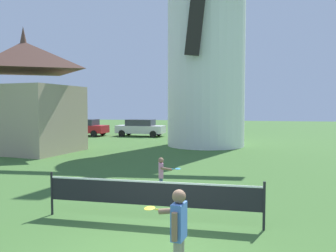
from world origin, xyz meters
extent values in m
cylinder|color=white|center=(-0.62, 17.48, 6.10)|extent=(5.34, 5.34, 12.20)
cylinder|color=black|center=(-3.04, 1.64, 0.55)|extent=(0.06, 0.06, 1.10)
cylinder|color=black|center=(2.18, 1.64, 0.55)|extent=(0.06, 0.06, 1.10)
cube|color=black|center=(-0.43, 1.64, 0.68)|extent=(5.17, 0.01, 0.55)
cube|color=white|center=(-0.43, 1.64, 0.97)|extent=(5.17, 0.02, 0.04)
cube|color=#4C7AD1|center=(0.69, -0.82, 0.95)|extent=(0.23, 0.35, 0.58)
sphere|color=#89664C|center=(0.69, -0.82, 1.35)|extent=(0.22, 0.22, 0.22)
cylinder|color=#89664C|center=(0.65, -1.02, 0.93)|extent=(0.09, 0.09, 0.44)
cylinder|color=#89664C|center=(0.52, -0.61, 1.04)|extent=(0.46, 0.16, 0.17)
cylinder|color=yellow|center=(0.35, -0.58, 1.04)|extent=(0.22, 0.06, 0.04)
ellipsoid|color=yellow|center=(0.13, -0.54, 1.04)|extent=(0.22, 0.27, 0.03)
cylinder|color=slate|center=(-0.78, 4.21, 0.26)|extent=(0.11, 0.11, 0.53)
cylinder|color=slate|center=(-0.74, 4.07, 0.26)|extent=(0.11, 0.11, 0.53)
cube|color=pink|center=(-0.76, 4.14, 0.76)|extent=(0.21, 0.29, 0.47)
sphere|color=#89664C|center=(-0.76, 4.14, 1.08)|extent=(0.18, 0.18, 0.18)
cylinder|color=#89664C|center=(-0.81, 4.30, 0.74)|extent=(0.07, 0.07, 0.35)
cylinder|color=#89664C|center=(-0.57, 4.04, 0.83)|extent=(0.36, 0.17, 0.13)
cylinder|color=#338CCC|center=(-0.43, 4.08, 0.83)|extent=(0.22, 0.09, 0.04)
ellipsoid|color=#338CCC|center=(-0.22, 4.14, 0.83)|extent=(0.24, 0.28, 0.03)
cube|color=red|center=(-12.68, 23.10, 0.65)|extent=(4.63, 2.10, 0.70)
cube|color=#2D333D|center=(-12.68, 23.10, 1.28)|extent=(2.64, 1.72, 0.56)
cylinder|color=black|center=(-11.08, 23.81, 0.30)|extent=(0.61, 0.23, 0.60)
cylinder|color=black|center=(-11.24, 22.12, 0.30)|extent=(0.61, 0.23, 0.60)
cylinder|color=black|center=(-14.13, 24.09, 0.30)|extent=(0.61, 0.23, 0.60)
cylinder|color=black|center=(-14.28, 22.40, 0.30)|extent=(0.61, 0.23, 0.60)
cube|color=silver|center=(-7.25, 23.61, 0.65)|extent=(4.57, 2.00, 0.70)
cube|color=#2D333D|center=(-7.25, 23.61, 1.28)|extent=(2.59, 1.66, 0.56)
cylinder|color=black|center=(-5.68, 24.35, 0.30)|extent=(0.61, 0.22, 0.60)
cylinder|color=black|center=(-5.80, 22.66, 0.30)|extent=(0.61, 0.22, 0.60)
cylinder|color=black|center=(-8.71, 24.56, 0.30)|extent=(0.61, 0.22, 0.60)
cylinder|color=black|center=(-8.82, 22.87, 0.30)|extent=(0.61, 0.22, 0.60)
cube|color=#999919|center=(-1.50, 23.06, 0.65)|extent=(3.96, 2.08, 0.70)
cube|color=#2D333D|center=(-1.50, 23.06, 1.28)|extent=(2.27, 1.71, 0.56)
cylinder|color=black|center=(-0.12, 23.77, 0.30)|extent=(0.62, 0.24, 0.60)
cylinder|color=black|center=(-0.30, 22.08, 0.30)|extent=(0.62, 0.24, 0.60)
cylinder|color=black|center=(-2.70, 24.03, 0.30)|extent=(0.62, 0.24, 0.60)
cylinder|color=black|center=(-2.87, 22.34, 0.30)|extent=(0.62, 0.24, 0.60)
cube|color=tan|center=(-11.16, 12.12, 2.00)|extent=(6.59, 5.24, 4.00)
pyramid|color=brown|center=(-11.16, 12.12, 5.80)|extent=(6.92, 5.51, 1.80)
cone|color=brown|center=(-11.16, 12.12, 6.70)|extent=(0.70, 0.70, 1.80)
camera|label=1|loc=(1.57, -5.87, 2.76)|focal=35.34mm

